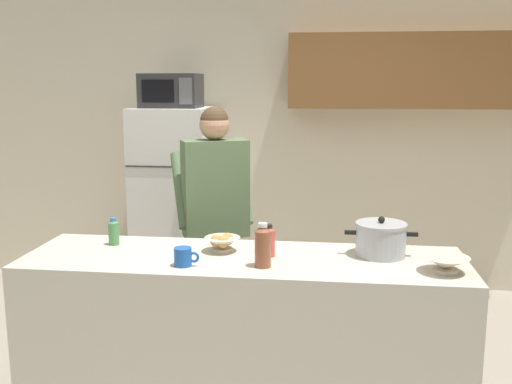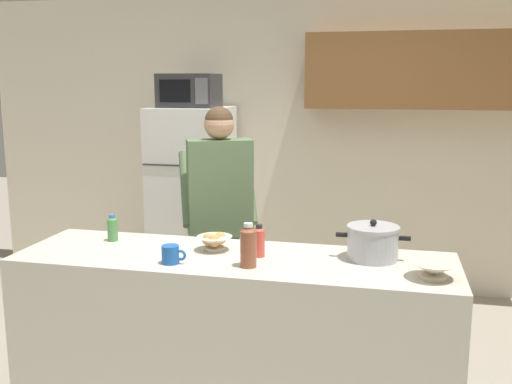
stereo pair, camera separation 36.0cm
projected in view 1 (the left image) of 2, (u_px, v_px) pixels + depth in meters
The scene contains 12 objects.
back_wall_unit at pixel (306, 130), 5.19m from camera, with size 6.00×0.48×2.60m.
kitchen_island at pixel (244, 337), 3.20m from camera, with size 2.36×0.68×0.92m, color beige.
refrigerator at pixel (175, 202), 5.04m from camera, with size 0.64×0.68×1.63m.
microwave at pixel (171, 91), 4.84m from camera, with size 0.48×0.37×0.28m.
person_near_pot at pixel (215, 201), 3.89m from camera, with size 0.62×0.56×1.68m.
cooking_pot at pixel (381, 239), 3.12m from camera, with size 0.39×0.27×0.22m.
coffee_mug at pixel (183, 257), 2.95m from camera, with size 0.13×0.09×0.10m.
bread_bowl at pixel (222, 242), 3.20m from camera, with size 0.20×0.20×0.10m.
empty_bowl at pixel (446, 263), 2.85m from camera, with size 0.23×0.23×0.08m.
bottle_near_edge at pixel (269, 241), 3.11m from camera, with size 0.06×0.06×0.18m.
bottle_mid_counter at pixel (263, 246), 2.92m from camera, with size 0.08×0.08×0.23m.
bottle_far_corner at pixel (114, 232), 3.33m from camera, with size 0.06×0.06×0.16m.
Camera 1 is at (0.44, -2.96, 1.84)m, focal length 40.85 mm.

